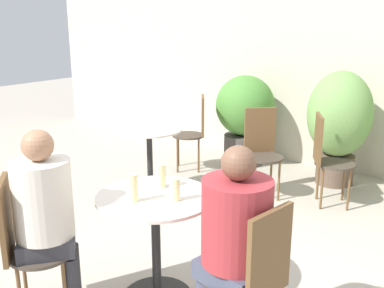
% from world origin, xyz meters
% --- Properties ---
extents(storefront_wall, '(10.00, 0.06, 3.00)m').
position_xyz_m(storefront_wall, '(0.00, 3.36, 1.50)').
color(storefront_wall, beige).
rests_on(storefront_wall, ground_plane).
extents(cafe_table_near, '(0.76, 0.76, 0.74)m').
position_xyz_m(cafe_table_near, '(-0.14, -0.02, 0.54)').
color(cafe_table_near, black).
rests_on(cafe_table_near, ground_plane).
extents(cafe_table_far, '(0.68, 0.68, 0.74)m').
position_xyz_m(cafe_table_far, '(-1.37, 1.32, 0.51)').
color(cafe_table_far, black).
rests_on(cafe_table_far, ground_plane).
extents(bistro_chair_0, '(0.45, 0.45, 0.92)m').
position_xyz_m(bistro_chair_0, '(-0.66, -0.65, 0.55)').
color(bistro_chair_0, '#42382D').
rests_on(bistro_chair_0, ground_plane).
extents(bistro_chair_1, '(0.42, 0.40, 0.92)m').
position_xyz_m(bistro_chair_1, '(0.66, -0.16, 0.55)').
color(bistro_chair_1, '#42382D').
rests_on(bistro_chair_1, ground_plane).
extents(bistro_chair_2, '(0.45, 0.44, 0.92)m').
position_xyz_m(bistro_chair_2, '(0.19, 2.18, 0.55)').
color(bistro_chair_2, '#42382D').
rests_on(bistro_chair_2, ground_plane).
extents(bistro_chair_3, '(0.45, 0.45, 0.92)m').
position_xyz_m(bistro_chair_3, '(-0.46, 2.07, 0.55)').
color(bistro_chair_3, '#42382D').
rests_on(bistro_chair_3, ground_plane).
extents(bistro_chair_4, '(0.45, 0.45, 0.92)m').
position_xyz_m(bistro_chair_4, '(-1.49, 2.32, 0.55)').
color(bistro_chair_4, '#42382D').
rests_on(bistro_chair_4, ground_plane).
extents(seated_person_0, '(0.44, 0.45, 1.21)m').
position_xyz_m(seated_person_0, '(-0.56, -0.53, 0.71)').
color(seated_person_0, '#2D2D33').
rests_on(seated_person_0, ground_plane).
extents(seated_person_1, '(0.41, 0.38, 1.21)m').
position_xyz_m(seated_person_1, '(0.51, -0.13, 0.71)').
color(seated_person_1, '#42475B').
rests_on(seated_person_1, ground_plane).
extents(beer_glass_0, '(0.06, 0.06, 0.16)m').
position_xyz_m(beer_glass_0, '(-0.20, 0.12, 0.82)').
color(beer_glass_0, beige).
rests_on(beer_glass_0, cafe_table_near).
extents(beer_glass_1, '(0.06, 0.06, 0.18)m').
position_xyz_m(beer_glass_1, '(-0.18, -0.17, 0.83)').
color(beer_glass_1, beige).
rests_on(beer_glass_1, cafe_table_near).
extents(beer_glass_2, '(0.06, 0.06, 0.14)m').
position_xyz_m(beer_glass_2, '(0.01, -0.01, 0.81)').
color(beer_glass_2, beige).
rests_on(beer_glass_2, cafe_table_near).
extents(potted_plant_0, '(0.74, 0.74, 1.14)m').
position_xyz_m(potted_plant_0, '(-1.14, 2.90, 0.65)').
color(potted_plant_0, '#47423D').
rests_on(potted_plant_0, ground_plane).
extents(potted_plant_1, '(0.71, 0.71, 1.28)m').
position_xyz_m(potted_plant_1, '(0.08, 2.85, 0.74)').
color(potted_plant_1, brown).
rests_on(potted_plant_1, ground_plane).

